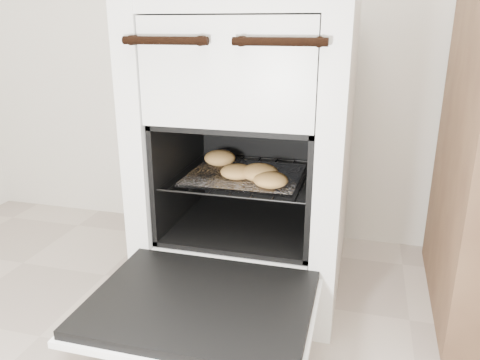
# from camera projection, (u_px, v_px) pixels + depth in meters

# --- Properties ---
(stove) EXTENTS (0.59, 0.66, 0.91)m
(stove) POSITION_uv_depth(u_px,v_px,m) (252.00, 151.00, 1.48)
(stove) COLOR white
(stove) RESTS_ON ground
(oven_door) EXTENTS (0.53, 0.41, 0.04)m
(oven_door) POSITION_uv_depth(u_px,v_px,m) (201.00, 305.00, 1.10)
(oven_door) COLOR black
(oven_door) RESTS_ON stove
(oven_rack) EXTENTS (0.43, 0.41, 0.01)m
(oven_rack) POSITION_uv_depth(u_px,v_px,m) (247.00, 175.00, 1.44)
(oven_rack) COLOR black
(oven_rack) RESTS_ON stove
(foil_sheet) EXTENTS (0.33, 0.30, 0.01)m
(foil_sheet) POSITION_uv_depth(u_px,v_px,m) (245.00, 175.00, 1.42)
(foil_sheet) COLOR white
(foil_sheet) RESTS_ON oven_rack
(baked_rolls) EXTENTS (0.31, 0.27, 0.05)m
(baked_rolls) POSITION_uv_depth(u_px,v_px,m) (246.00, 170.00, 1.38)
(baked_rolls) COLOR tan
(baked_rolls) RESTS_ON foil_sheet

